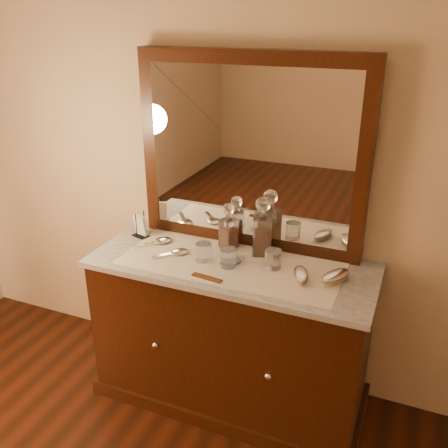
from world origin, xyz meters
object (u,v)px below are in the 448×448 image
Objects in this scene: dresser_cabinet at (231,335)px; decanter_left at (229,231)px; mirror_frame at (250,154)px; hand_mirror_outer at (159,241)px; brush_far at (335,277)px; comb at (207,278)px; brush_near at (301,275)px; decanter_right at (262,232)px; napkin_rack at (141,227)px; hand_mirror_inner at (176,252)px; pin_dish at (233,260)px.

decanter_left is (-0.08, 0.15, 0.54)m from dresser_cabinet.
hand_mirror_outer is (-0.44, -0.19, -0.49)m from mirror_frame.
hand_mirror_outer is (-0.44, 0.05, 0.45)m from dresser_cabinet.
brush_far reaches higher than hand_mirror_outer.
hand_mirror_outer is (-0.40, 0.26, 0.00)m from comb.
brush_near is (0.44, -0.19, -0.07)m from decanter_left.
hand_mirror_outer is (-0.37, -0.10, -0.09)m from decanter_left.
hand_mirror_outer is at bearing -165.51° from decanter_left.
dresser_cabinet is 9.03× the size of comb.
decanter_right reaches higher than hand_mirror_outer.
comb is 0.36m from decanter_left.
brush_far is 0.96m from hand_mirror_outer.
mirror_frame is 0.74m from brush_far.
dresser_cabinet is 0.57m from decanter_left.
decanter_right reaches higher than brush_far.
hand_mirror_outer is (-0.55, -0.09, -0.11)m from decanter_right.
mirror_frame is 7.16× the size of brush_near.
hand_mirror_inner is (0.29, -0.13, -0.05)m from napkin_rack.
dresser_cabinet is at bearing -62.65° from decanter_left.
dresser_cabinet is 0.59m from decanter_right.
brush_near is (0.41, 0.16, 0.02)m from comb.
napkin_rack is at bearing 170.98° from pin_dish.
pin_dish is 0.21m from decanter_right.
napkin_rack is 0.81× the size of hand_mirror_inner.
hand_mirror_outer is at bearing 173.46° from pin_dish.
dresser_cabinet is 9.63× the size of napkin_rack.
decanter_right is at bearing 4.09° from napkin_rack.
decanter_right is 0.57m from hand_mirror_outer.
napkin_rack is 0.15m from hand_mirror_outer.
comb is at bearing -103.54° from pin_dish.
decanter_left is (-0.03, 0.35, 0.09)m from comb.
mirror_frame is 0.40m from decanter_right.
hand_mirror_inner reaches higher than pin_dish.
mirror_frame reaches higher than brush_far.
pin_dish reaches higher than comb.
brush_near is 0.82× the size of hand_mirror_outer.
hand_mirror_outer is at bearing -170.60° from decanter_right.
napkin_rack is 0.96m from brush_near.
napkin_rack is at bearing 157.93° from comb.
pin_dish is 0.45m from hand_mirror_outer.
pin_dish reaches higher than dresser_cabinet.
decanter_right is 1.86× the size of brush_near.
hand_mirror_inner reaches higher than comb.
brush_near is 0.81m from hand_mirror_outer.
decanter_right is (0.11, 0.14, 0.56)m from dresser_cabinet.
hand_mirror_outer reaches higher than hand_mirror_inner.
brush_near is 0.66m from hand_mirror_inner.
napkin_rack is 0.32m from hand_mirror_inner.
decanter_left is 0.30m from hand_mirror_inner.
mirror_frame is 0.55m from pin_dish.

